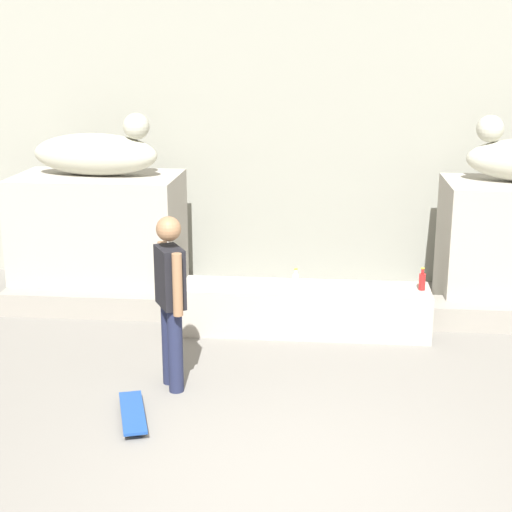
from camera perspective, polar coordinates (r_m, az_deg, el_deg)
name	(u,v)px	position (r m, az deg, el deg)	size (l,w,h in m)	color
ground_plane	(289,491)	(5.91, 2.45, -17.03)	(40.00, 40.00, 0.00)	slate
facade_wall	(315,54)	(10.56, 4.38, 14.73)	(10.96, 0.60, 6.05)	gray
pedestal_left	(100,237)	(9.94, -11.53, 1.39)	(2.04, 1.22, 1.58)	#A39E93
statue_reclining_left	(98,153)	(9.72, -11.67, 7.53)	(1.65, 0.72, 0.78)	#B2B29F
ledge_block	(305,309)	(8.71, 3.65, -3.97)	(2.78, 0.64, 0.54)	#A39E93
skater	(171,295)	(7.15, -6.36, -2.92)	(0.35, 0.49, 1.67)	#1E233F
skateboard	(133,413)	(6.91, -9.14, -11.42)	(0.44, 0.82, 0.08)	navy
bottle_clear	(296,282)	(8.45, 2.97, -1.93)	(0.07, 0.07, 0.25)	silver
bottle_red	(422,281)	(8.66, 12.24, -1.83)	(0.07, 0.07, 0.26)	red
stair_step	(306,309)	(9.10, 3.72, -3.94)	(7.34, 0.50, 0.28)	gray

